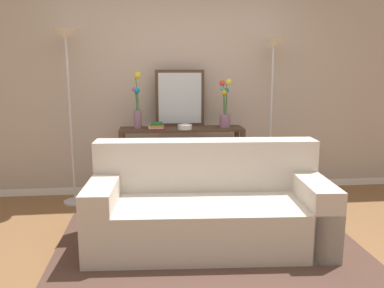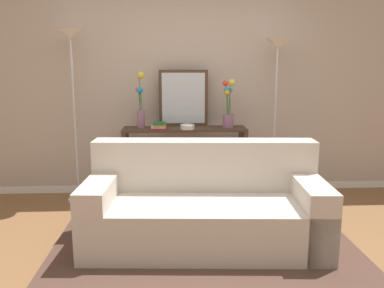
# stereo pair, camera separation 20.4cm
# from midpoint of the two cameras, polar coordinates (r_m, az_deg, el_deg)

# --- Properties ---
(ground_plane) EXTENTS (16.00, 16.00, 0.02)m
(ground_plane) POSITION_cam_midpoint_polar(r_m,az_deg,el_deg) (3.29, -0.33, -16.88)
(ground_plane) COLOR brown
(back_wall) EXTENTS (12.00, 0.15, 2.94)m
(back_wall) POSITION_cam_midpoint_polar(r_m,az_deg,el_deg) (4.81, -2.74, 10.29)
(back_wall) COLOR white
(back_wall) RESTS_ON ground
(area_rug) EXTENTS (2.62, 1.95, 0.01)m
(area_rug) POSITION_cam_midpoint_polar(r_m,az_deg,el_deg) (3.46, 0.88, -15.08)
(area_rug) COLOR #51382D
(area_rug) RESTS_ON ground
(couch) EXTENTS (2.08, 1.01, 0.88)m
(couch) POSITION_cam_midpoint_polar(r_m,az_deg,el_deg) (3.48, 0.63, -9.37)
(couch) COLOR beige
(couch) RESTS_ON ground
(console_table) EXTENTS (1.42, 0.35, 0.85)m
(console_table) POSITION_cam_midpoint_polar(r_m,az_deg,el_deg) (4.56, -2.77, -0.91)
(console_table) COLOR #473323
(console_table) RESTS_ON ground
(floor_lamp_left) EXTENTS (0.28, 0.28, 1.93)m
(floor_lamp_left) POSITION_cam_midpoint_polar(r_m,az_deg,el_deg) (4.54, -18.97, 10.34)
(floor_lamp_left) COLOR silver
(floor_lamp_left) RESTS_ON ground
(floor_lamp_right) EXTENTS (0.28, 0.28, 1.85)m
(floor_lamp_right) POSITION_cam_midpoint_polar(r_m,az_deg,el_deg) (4.62, 10.42, 9.94)
(floor_lamp_right) COLOR silver
(floor_lamp_right) RESTS_ON ground
(wall_mirror) EXTENTS (0.57, 0.02, 0.66)m
(wall_mirror) POSITION_cam_midpoint_polar(r_m,az_deg,el_deg) (4.62, -3.05, 6.68)
(wall_mirror) COLOR #473323
(wall_mirror) RESTS_ON console_table
(vase_tall_flowers) EXTENTS (0.11, 0.12, 0.64)m
(vase_tall_flowers) POSITION_cam_midpoint_polar(r_m,az_deg,el_deg) (4.49, -9.28, 5.49)
(vase_tall_flowers) COLOR gray
(vase_tall_flowers) RESTS_ON console_table
(vase_short_flowers) EXTENTS (0.14, 0.13, 0.56)m
(vase_short_flowers) POSITION_cam_midpoint_polar(r_m,az_deg,el_deg) (4.54, 3.56, 5.16)
(vase_short_flowers) COLOR gray
(vase_short_flowers) RESTS_ON console_table
(fruit_bowl) EXTENTS (0.16, 0.16, 0.05)m
(fruit_bowl) POSITION_cam_midpoint_polar(r_m,az_deg,el_deg) (4.40, -2.38, 2.52)
(fruit_bowl) COLOR silver
(fruit_bowl) RESTS_ON console_table
(book_stack) EXTENTS (0.19, 0.16, 0.08)m
(book_stack) POSITION_cam_midpoint_polar(r_m,az_deg,el_deg) (4.41, -6.53, 2.58)
(book_stack) COLOR maroon
(book_stack) RESTS_ON console_table
(book_row_under_console) EXTENTS (0.35, 0.17, 0.13)m
(book_row_under_console) POSITION_cam_midpoint_polar(r_m,az_deg,el_deg) (4.69, -7.80, -7.37)
(book_row_under_console) COLOR #B77F33
(book_row_under_console) RESTS_ON ground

